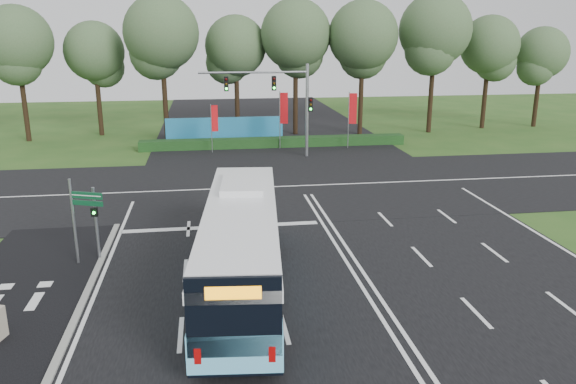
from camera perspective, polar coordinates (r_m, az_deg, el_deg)
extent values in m
plane|color=#28501A|center=(23.69, 5.90, -7.08)|extent=(120.00, 120.00, 0.00)
cube|color=black|center=(23.68, 5.90, -7.04)|extent=(20.00, 120.00, 0.04)
cube|color=black|center=(34.80, 1.12, 0.60)|extent=(120.00, 14.00, 0.05)
cube|color=black|center=(21.48, -26.87, -11.29)|extent=(5.00, 18.00, 0.06)
cube|color=gray|center=(20.81, -20.50, -11.31)|extent=(0.25, 18.00, 0.12)
cube|color=#6CD1FA|center=(20.79, -4.70, -7.16)|extent=(3.73, 12.48, 1.13)
cube|color=black|center=(20.99, -4.67, -8.44)|extent=(3.69, 12.42, 0.31)
cube|color=black|center=(20.41, -4.76, -4.51)|extent=(3.61, 12.29, 0.97)
cube|color=white|center=(20.20, -4.80, -2.88)|extent=(3.73, 12.48, 0.36)
cube|color=white|center=(20.09, -4.83, -1.91)|extent=(3.63, 11.99, 0.36)
cube|color=white|center=(22.46, -4.64, 0.84)|extent=(1.93, 3.22, 0.26)
cube|color=black|center=(14.84, -5.51, -12.56)|extent=(2.48, 0.36, 2.25)
cube|color=orange|center=(14.47, -5.59, -10.14)|extent=(1.43, 0.20, 0.36)
cylinder|color=black|center=(24.29, -7.26, -5.18)|extent=(0.39, 1.09, 1.07)
cylinder|color=black|center=(24.22, -1.57, -5.11)|extent=(0.39, 1.09, 1.07)
cylinder|color=black|center=(17.64, -9.06, -13.83)|extent=(0.39, 1.09, 1.07)
cylinder|color=black|center=(17.54, -1.01, -13.80)|extent=(0.39, 1.09, 1.07)
cylinder|color=gray|center=(24.52, -18.88, -3.12)|extent=(0.13, 0.13, 3.17)
cube|color=black|center=(24.18, -19.08, -1.94)|extent=(0.28, 0.21, 0.36)
sphere|color=#19F233|center=(24.08, -19.12, -2.01)|extent=(0.13, 0.13, 0.13)
cylinder|color=gray|center=(24.30, -20.91, -2.91)|extent=(0.11, 0.11, 3.64)
cube|color=#0B3F23|center=(23.60, -19.80, -0.33)|extent=(1.30, 0.54, 0.27)
cube|color=#0B3F23|center=(23.69, -19.73, -1.07)|extent=(1.30, 0.54, 0.20)
cube|color=white|center=(23.57, -19.82, -0.35)|extent=(1.20, 0.46, 0.04)
cylinder|color=gray|center=(44.65, -7.78, 6.38)|extent=(0.06, 0.06, 3.84)
cube|color=red|center=(44.60, -7.46, 7.43)|extent=(0.51, 0.16, 2.05)
cylinder|color=gray|center=(45.78, -0.83, 7.28)|extent=(0.07, 0.07, 4.67)
cube|color=red|center=(45.66, -0.40, 8.50)|extent=(0.62, 0.10, 2.49)
cylinder|color=gray|center=(46.18, 6.16, 7.23)|extent=(0.07, 0.07, 4.61)
cube|color=red|center=(46.05, 6.62, 8.42)|extent=(0.61, 0.18, 2.46)
cylinder|color=gray|center=(42.67, 1.95, 8.22)|extent=(0.24, 0.24, 7.00)
cylinder|color=gray|center=(41.85, -3.53, 12.04)|extent=(8.00, 0.16, 0.16)
cube|color=black|center=(42.07, -1.44, 10.99)|extent=(0.32, 0.28, 1.05)
cube|color=black|center=(41.79, -6.30, 10.87)|extent=(0.32, 0.28, 1.05)
cube|color=black|center=(42.65, 2.29, 8.89)|extent=(0.32, 0.28, 1.05)
cube|color=#133212|center=(46.78, -1.38, 5.06)|extent=(22.00, 1.20, 0.80)
cube|color=teal|center=(48.81, -6.44, 6.26)|extent=(10.00, 0.30, 2.20)
cylinder|color=black|center=(54.02, -25.30, 8.94)|extent=(0.44, 0.44, 8.09)
sphere|color=#3F5B35|center=(53.78, -25.87, 13.65)|extent=(5.96, 5.96, 5.96)
cylinder|color=black|center=(54.76, -18.70, 9.22)|extent=(0.44, 0.44, 7.20)
sphere|color=#3F5B35|center=(54.49, -19.08, 13.37)|extent=(5.31, 5.31, 5.31)
cylinder|color=black|center=(51.00, -12.44, 10.10)|extent=(0.44, 0.44, 8.72)
sphere|color=#3F5B35|center=(50.77, -12.77, 15.51)|extent=(6.43, 6.43, 6.43)
cylinder|color=black|center=(53.39, -5.22, 10.04)|extent=(0.44, 0.44, 7.59)
sphere|color=#3F5B35|center=(53.12, -5.33, 14.54)|extent=(5.59, 5.59, 5.59)
cylinder|color=black|center=(52.31, 0.77, 10.52)|extent=(0.44, 0.44, 8.57)
sphere|color=#3F5B35|center=(52.07, 0.79, 15.71)|extent=(6.31, 6.31, 6.31)
cylinder|color=black|center=(52.60, 7.45, 10.37)|extent=(0.44, 0.44, 8.49)
sphere|color=#3F5B35|center=(52.37, 7.64, 15.48)|extent=(6.25, 6.25, 6.25)
cylinder|color=black|center=(55.11, 14.38, 10.52)|extent=(0.44, 0.44, 8.97)
sphere|color=#3F5B35|center=(54.90, 14.75, 15.67)|extent=(6.61, 6.61, 6.61)
cylinder|color=black|center=(59.19, 19.41, 9.81)|extent=(0.44, 0.44, 7.64)
sphere|color=#3F5B35|center=(58.95, 19.80, 13.88)|extent=(5.63, 5.63, 5.63)
cylinder|color=black|center=(62.14, 24.00, 9.26)|extent=(0.44, 0.44, 6.89)
sphere|color=#3F5B35|center=(61.90, 24.40, 12.75)|extent=(5.08, 5.08, 5.08)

